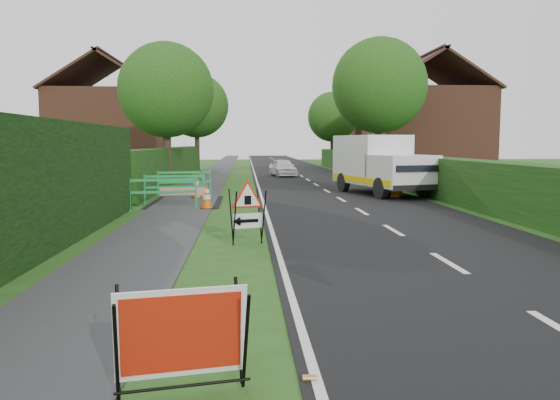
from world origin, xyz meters
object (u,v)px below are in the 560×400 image
red_rect_sign (182,335)px  works_van (380,163)px  triangle_sign (246,207)px  hatchback_car (283,168)px

red_rect_sign → works_van: 18.18m
triangle_sign → hatchback_car: triangle_sign is taller
hatchback_car → triangle_sign: bearing=-105.0°
red_rect_sign → works_van: bearing=60.1°
triangle_sign → hatchback_car: 22.65m
red_rect_sign → hatchback_car: (2.82, 29.08, 0.03)m
triangle_sign → works_van: works_van is taller
red_rect_sign → triangle_sign: (0.53, 6.55, 0.26)m
works_van → hatchback_car: bearing=89.8°
red_rect_sign → hatchback_car: bearing=73.4°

